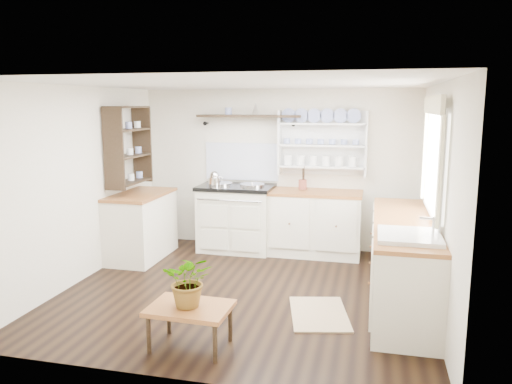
% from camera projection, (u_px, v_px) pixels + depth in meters
% --- Properties ---
extents(floor, '(4.00, 3.80, 0.01)m').
position_uv_depth(floor, '(245.00, 291.00, 5.64)').
color(floor, black).
rests_on(floor, ground).
extents(wall_back, '(4.00, 0.02, 2.30)m').
position_uv_depth(wall_back, '(278.00, 169.00, 7.26)').
color(wall_back, beige).
rests_on(wall_back, ground).
extents(wall_right, '(0.02, 3.80, 2.30)m').
position_uv_depth(wall_right, '(438.00, 199.00, 4.99)').
color(wall_right, beige).
rests_on(wall_right, ground).
extents(wall_left, '(0.02, 3.80, 2.30)m').
position_uv_depth(wall_left, '(81.00, 184.00, 5.90)').
color(wall_left, beige).
rests_on(wall_left, ground).
extents(ceiling, '(4.00, 3.80, 0.01)m').
position_uv_depth(ceiling, '(244.00, 84.00, 5.25)').
color(ceiling, white).
rests_on(ceiling, wall_back).
extents(window, '(0.08, 1.55, 1.22)m').
position_uv_depth(window, '(433.00, 156.00, 5.07)').
color(window, white).
rests_on(window, wall_right).
extents(aga_cooker, '(1.06, 0.73, 0.98)m').
position_uv_depth(aga_cooker, '(236.00, 217.00, 7.19)').
color(aga_cooker, '#EEE8CE').
rests_on(aga_cooker, floor).
extents(back_cabinets, '(1.27, 0.63, 0.90)m').
position_uv_depth(back_cabinets, '(315.00, 222.00, 6.96)').
color(back_cabinets, white).
rests_on(back_cabinets, floor).
extents(right_cabinets, '(0.62, 2.43, 0.90)m').
position_uv_depth(right_cabinets, '(402.00, 260.00, 5.27)').
color(right_cabinets, white).
rests_on(right_cabinets, floor).
extents(belfast_sink, '(0.55, 0.60, 0.45)m').
position_uv_depth(belfast_sink, '(408.00, 249.00, 4.49)').
color(belfast_sink, white).
rests_on(belfast_sink, right_cabinets).
extents(left_cabinets, '(0.62, 1.13, 0.90)m').
position_uv_depth(left_cabinets, '(141.00, 225.00, 6.82)').
color(left_cabinets, white).
rests_on(left_cabinets, floor).
extents(plate_rack, '(1.20, 0.22, 0.90)m').
position_uv_depth(plate_rack, '(323.00, 142.00, 7.01)').
color(plate_rack, white).
rests_on(plate_rack, wall_back).
extents(high_shelf, '(1.50, 0.29, 0.16)m').
position_uv_depth(high_shelf, '(249.00, 117.00, 7.11)').
color(high_shelf, black).
rests_on(high_shelf, wall_back).
extents(left_shelving, '(0.28, 0.80, 1.05)m').
position_uv_depth(left_shelving, '(128.00, 145.00, 6.66)').
color(left_shelving, black).
rests_on(left_shelving, wall_left).
extents(kettle, '(0.18, 0.18, 0.22)m').
position_uv_depth(kettle, '(215.00, 179.00, 7.04)').
color(kettle, silver).
rests_on(kettle, aga_cooker).
extents(utensil_crock, '(0.11, 0.11, 0.13)m').
position_uv_depth(utensil_crock, '(303.00, 184.00, 6.99)').
color(utensil_crock, brown).
rests_on(utensil_crock, back_cabinets).
extents(center_table, '(0.71, 0.52, 0.38)m').
position_uv_depth(center_table, '(190.00, 311.00, 4.29)').
color(center_table, brown).
rests_on(center_table, floor).
extents(potted_plant, '(0.48, 0.44, 0.46)m').
position_uv_depth(potted_plant, '(189.00, 280.00, 4.24)').
color(potted_plant, '#3F7233').
rests_on(potted_plant, center_table).
extents(floor_rug, '(0.72, 0.95, 0.02)m').
position_uv_depth(floor_rug, '(319.00, 314.00, 5.02)').
color(floor_rug, olive).
rests_on(floor_rug, floor).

